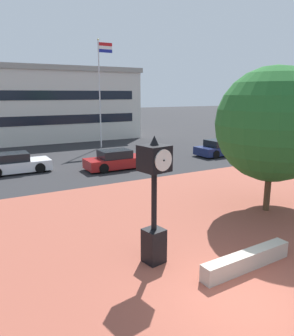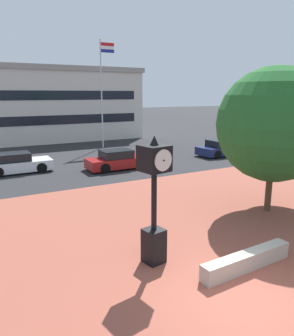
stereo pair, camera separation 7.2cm
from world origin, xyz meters
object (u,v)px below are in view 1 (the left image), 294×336
street_clock (154,197)px  car_street_distant (220,148)px  car_street_far (16,164)px  civic_building (27,103)px  plaza_tree (274,126)px  flagpole_primary (101,88)px  car_street_near (117,160)px

street_clock → car_street_distant: 18.35m
car_street_distant → car_street_far: bearing=-98.3°
street_clock → civic_building: bearing=76.0°
plaza_tree → civic_building: (-4.56, 31.28, 0.24)m
flagpole_primary → civic_building: flagpole_primary is taller
plaza_tree → street_clock: bearing=-166.4°
car_street_distant → street_clock: bearing=-49.5°
car_street_far → car_street_distant: bearing=83.4°
flagpole_primary → street_clock: bearing=-107.6°
street_clock → car_street_far: street_clock is taller
plaza_tree → car_street_far: 15.47m
plaza_tree → flagpole_primary: (-0.17, 19.11, 1.86)m
street_clock → car_street_far: bearing=87.6°
car_street_near → car_street_far: 6.46m
street_clock → car_street_near: 12.74m
civic_building → car_street_far: bearing=-102.4°
car_street_near → car_street_far: bearing=-109.3°
car_street_near → civic_building: bearing=-174.8°
street_clock → flagpole_primary: flagpole_primary is taller
street_clock → car_street_distant: bearing=32.3°
car_street_distant → flagpole_primary: bearing=-142.6°
plaza_tree → car_street_distant: bearing=57.8°
plaza_tree → car_street_near: size_ratio=1.38×
car_street_near → civic_building: size_ratio=0.20×
street_clock → car_street_far: (-1.93, 14.07, -1.47)m
car_street_near → car_street_distant: (9.33, 0.39, 0.00)m
car_street_far → car_street_distant: 15.52m
car_street_near → plaza_tree: bearing=14.0°
flagpole_primary → car_street_near: bearing=-105.4°
street_clock → car_street_distant: street_clock is taller
plaza_tree → car_street_distant: (6.73, 10.71, -3.02)m
plaza_tree → car_street_near: plaza_tree is taller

